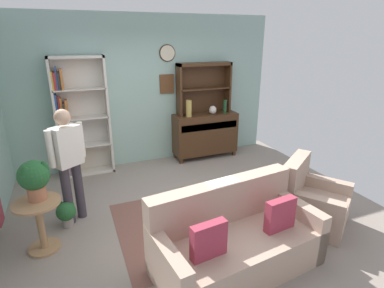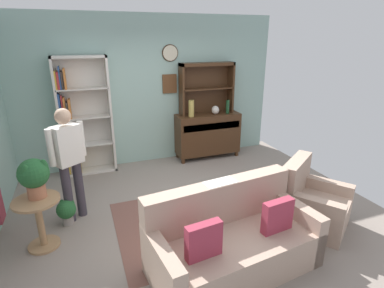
# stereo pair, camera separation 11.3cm
# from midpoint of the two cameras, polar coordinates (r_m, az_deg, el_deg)

# --- Properties ---
(ground_plane) EXTENTS (5.40, 4.60, 0.02)m
(ground_plane) POSITION_cam_midpoint_polar(r_m,az_deg,el_deg) (4.54, 0.42, -12.45)
(ground_plane) COLOR gray
(wall_back) EXTENTS (5.00, 0.09, 2.80)m
(wall_back) POSITION_cam_midpoint_polar(r_m,az_deg,el_deg) (5.97, -6.94, 9.86)
(wall_back) COLOR #93B7AD
(wall_back) RESTS_ON ground_plane
(area_rug) EXTENTS (2.58, 1.75, 0.01)m
(area_rug) POSITION_cam_midpoint_polar(r_m,az_deg,el_deg) (4.37, 4.40, -13.73)
(area_rug) COLOR brown
(area_rug) RESTS_ON ground_plane
(bookshelf) EXTENTS (0.90, 0.30, 2.10)m
(bookshelf) POSITION_cam_midpoint_polar(r_m,az_deg,el_deg) (5.71, -19.58, 4.34)
(bookshelf) COLOR silver
(bookshelf) RESTS_ON ground_plane
(sideboard) EXTENTS (1.30, 0.45, 0.92)m
(sideboard) POSITION_cam_midpoint_polar(r_m,az_deg,el_deg) (6.27, 3.47, 2.00)
(sideboard) COLOR #422816
(sideboard) RESTS_ON ground_plane
(sideboard_hutch) EXTENTS (1.10, 0.26, 1.00)m
(sideboard_hutch) POSITION_cam_midpoint_polar(r_m,az_deg,el_deg) (6.13, 3.25, 11.69)
(sideboard_hutch) COLOR #422816
(sideboard_hutch) RESTS_ON sideboard
(vase_tall) EXTENTS (0.11, 0.11, 0.32)m
(vase_tall) POSITION_cam_midpoint_polar(r_m,az_deg,el_deg) (5.90, 0.41, 6.68)
(vase_tall) COLOR tan
(vase_tall) RESTS_ON sideboard
(vase_round) EXTENTS (0.15, 0.15, 0.17)m
(vase_round) POSITION_cam_midpoint_polar(r_m,az_deg,el_deg) (6.13, 4.94, 6.37)
(vase_round) COLOR beige
(vase_round) RESTS_ON sideboard
(bottle_wine) EXTENTS (0.07, 0.07, 0.28)m
(bottle_wine) POSITION_cam_midpoint_polar(r_m,az_deg,el_deg) (6.21, 7.23, 6.96)
(bottle_wine) COLOR #194223
(bottle_wine) RESTS_ON sideboard
(couch_floral) EXTENTS (1.89, 1.06, 0.90)m
(couch_floral) POSITION_cam_midpoint_polar(r_m,az_deg,el_deg) (3.47, 8.45, -17.67)
(couch_floral) COLOR tan
(couch_floral) RESTS_ON ground_plane
(armchair_floral) EXTENTS (1.06, 1.07, 0.88)m
(armchair_floral) POSITION_cam_midpoint_polar(r_m,az_deg,el_deg) (4.42, 22.30, -10.52)
(armchair_floral) COLOR tan
(armchair_floral) RESTS_ON ground_plane
(plant_stand) EXTENTS (0.52, 0.52, 0.64)m
(plant_stand) POSITION_cam_midpoint_polar(r_m,az_deg,el_deg) (4.04, -26.03, -12.36)
(plant_stand) COLOR #A87F56
(plant_stand) RESTS_ON ground_plane
(potted_plant_large) EXTENTS (0.34, 0.34, 0.47)m
(potted_plant_large) POSITION_cam_midpoint_polar(r_m,az_deg,el_deg) (3.86, -26.81, -5.32)
(potted_plant_large) COLOR #AD6B4C
(potted_plant_large) RESTS_ON plant_stand
(potted_plant_small) EXTENTS (0.25, 0.25, 0.35)m
(potted_plant_small) POSITION_cam_midpoint_polar(r_m,az_deg,el_deg) (4.45, -21.80, -11.51)
(potted_plant_small) COLOR gray
(potted_plant_small) RESTS_ON ground_plane
(person_reading) EXTENTS (0.48, 0.35, 1.56)m
(person_reading) POSITION_cam_midpoint_polar(r_m,az_deg,el_deg) (4.25, -21.43, -2.36)
(person_reading) COLOR #38333D
(person_reading) RESTS_ON ground_plane
(coffee_table) EXTENTS (0.80, 0.50, 0.42)m
(coffee_table) POSITION_cam_midpoint_polar(r_m,az_deg,el_deg) (4.21, 4.75, -9.53)
(coffee_table) COLOR #422816
(coffee_table) RESTS_ON ground_plane
(book_stack) EXTENTS (0.21, 0.15, 0.08)m
(book_stack) POSITION_cam_midpoint_polar(r_m,az_deg,el_deg) (4.13, 2.92, -8.40)
(book_stack) COLOR gray
(book_stack) RESTS_ON coffee_table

